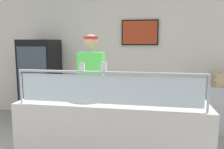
{
  "coord_description": "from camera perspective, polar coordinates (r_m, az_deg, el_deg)",
  "views": [
    {
      "loc": [
        1.57,
        -2.25,
        1.65
      ],
      "look_at": [
        1.1,
        0.39,
        1.26
      ],
      "focal_mm": 36.33,
      "sensor_mm": 36.0,
      "label": 1
    }
  ],
  "objects": [
    {
      "name": "parmesan_shaker",
      "position": [
        2.44,
        -7.57,
        1.79
      ],
      "size": [
        0.06,
        0.06,
        0.09
      ],
      "color": "white",
      "rests_on": "sneeze_guard"
    },
    {
      "name": "shop_rear_unit",
      "position": [
        4.9,
        4.84,
        4.75
      ],
      "size": [
        6.62,
        0.13,
        2.7
      ],
      "color": "silver",
      "rests_on": "ground"
    },
    {
      "name": "drink_fridge",
      "position": [
        5.07,
        -17.5,
        -1.26
      ],
      "size": [
        0.72,
        0.66,
        1.7
      ],
      "color": "black",
      "rests_on": "ground"
    },
    {
      "name": "worker_figure",
      "position": [
        3.44,
        -5.14,
        -2.62
      ],
      "size": [
        0.41,
        0.5,
        1.76
      ],
      "color": "#23232D",
      "rests_on": "ground"
    },
    {
      "name": "serving_counter",
      "position": [
        2.9,
        0.16,
        -15.72
      ],
      "size": [
        2.22,
        0.71,
        0.95
      ],
      "primitive_type": "cube",
      "color": "silver",
      "rests_on": "ground"
    },
    {
      "name": "sneeze_guard",
      "position": [
        2.4,
        -1.06,
        -2.51
      ],
      "size": [
        2.05,
        0.06,
        0.39
      ],
      "color": "#B2B5BC",
      "rests_on": "serving_counter"
    },
    {
      "name": "pizza_server",
      "position": [
        2.79,
        -5.7,
        -5.53
      ],
      "size": [
        0.08,
        0.28,
        0.01
      ],
      "primitive_type": "cube",
      "rotation": [
        0.0,
        0.0,
        -0.0
      ],
      "color": "#ADAFB7",
      "rests_on": "pizza_tray"
    },
    {
      "name": "pizza_tray",
      "position": [
        2.83,
        -6.26,
        -5.83
      ],
      "size": [
        0.5,
        0.5,
        0.04
      ],
      "color": "#9EA0A8",
      "rests_on": "serving_counter"
    },
    {
      "name": "pepper_flake_shaker",
      "position": [
        2.38,
        -2.11,
        1.79
      ],
      "size": [
        0.07,
        0.07,
        0.1
      ],
      "color": "white",
      "rests_on": "sneeze_guard"
    },
    {
      "name": "prep_shelf",
      "position": [
        4.73,
        26.18,
        -7.58
      ],
      "size": [
        0.7,
        0.55,
        0.86
      ],
      "primitive_type": "cube",
      "color": "#B7BABF",
      "rests_on": "ground"
    }
  ]
}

